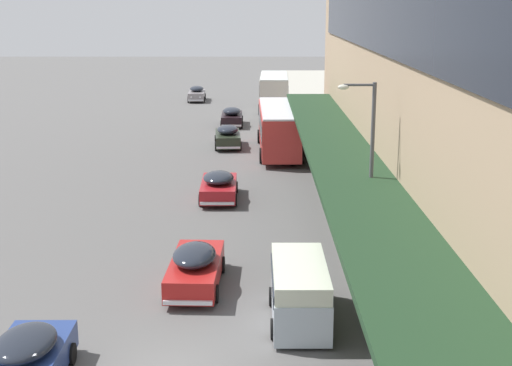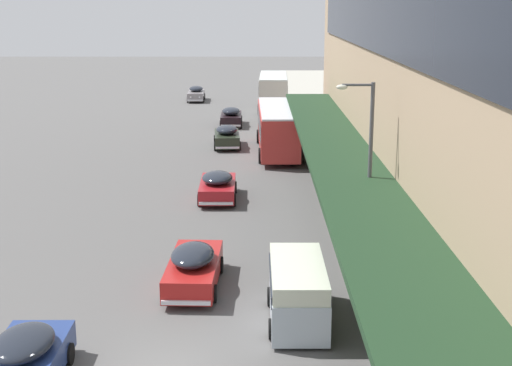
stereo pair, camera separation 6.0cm
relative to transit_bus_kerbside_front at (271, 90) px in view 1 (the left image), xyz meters
The scene contains 11 objects.
transit_bus_kerbside_front is the anchor object (origin of this frame).
transit_bus_kerbside_rear 19.88m from the transit_bus_kerbside_front, 90.50° to the right, with size 2.85×10.55×3.16m.
sedan_trailing_mid 10.54m from the transit_bus_kerbside_front, 139.37° to the left, with size 1.87×4.51×1.55m.
sedan_second_mid 32.14m from the transit_bus_kerbside_front, 96.55° to the right, with size 1.98×4.35×1.52m.
sedan_lead_near 43.98m from the transit_bus_kerbside_front, 95.11° to the right, with size 2.01×4.79×1.61m.
sedan_lead_mid 51.43m from the transit_bus_kerbside_front, 98.82° to the right, with size 2.00×4.54×1.52m.
sedan_second_near 18.31m from the transit_bus_kerbside_front, 101.80° to the right, with size 2.05×4.41×1.61m.
sedan_oncoming_front 9.56m from the transit_bus_kerbside_front, 113.18° to the right, with size 1.87×4.50×1.57m.
vw_van 46.54m from the transit_bus_kerbside_front, 90.38° to the right, with size 1.91×4.55×1.96m.
pedestrian_at_kerb 50.90m from the transit_bus_kerbside_front, 86.55° to the right, with size 0.47×0.46×1.86m.
street_lamp 40.80m from the transit_bus_kerbside_front, 86.22° to the right, with size 1.50×0.28×6.96m.
Camera 1 is at (2.47, -17.87, 10.09)m, focal length 50.00 mm.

